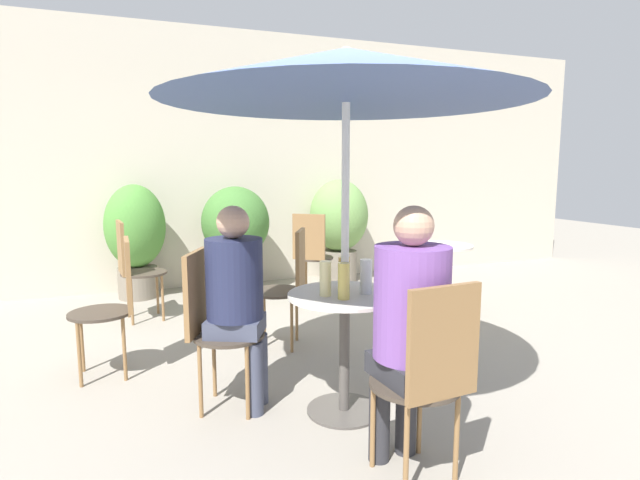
{
  "coord_description": "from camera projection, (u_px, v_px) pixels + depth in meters",
  "views": [
    {
      "loc": [
        -1.12,
        -2.42,
        1.4
      ],
      "look_at": [
        -0.05,
        0.49,
        0.95
      ],
      "focal_mm": 28.0,
      "sensor_mm": 36.0,
      "label": 1
    }
  ],
  "objects": [
    {
      "name": "seated_person_1",
      "position": [
        409.0,
        318.0,
        2.24
      ],
      "size": [
        0.34,
        0.36,
        1.24
      ],
      "rotation": [
        0.0,
        0.0,
        3.23
      ],
      "color": "#2D2D33",
      "rests_on": "ground_plane"
    },
    {
      "name": "ground_plane",
      "position": [
        358.0,
        417.0,
        2.83
      ],
      "size": [
        20.0,
        20.0,
        0.0
      ],
      "primitive_type": "plane",
      "color": "gray"
    },
    {
      "name": "bistro_chair_4",
      "position": [
        116.0,
        296.0,
        3.35
      ],
      "size": [
        0.41,
        0.41,
        0.93
      ],
      "rotation": [
        0.0,
        0.0,
        4.75
      ],
      "color": "#42382D",
      "rests_on": "ground_plane"
    },
    {
      "name": "bistro_chair_0",
      "position": [
        212.0,
        316.0,
        2.88
      ],
      "size": [
        0.46,
        0.45,
        0.93
      ],
      "rotation": [
        0.0,
        0.0,
        1.14
      ],
      "color": "#42382D",
      "rests_on": "ground_plane"
    },
    {
      "name": "beer_glass_3",
      "position": [
        366.0,
        277.0,
        2.78
      ],
      "size": [
        0.07,
        0.07,
        0.19
      ],
      "color": "silver",
      "rests_on": "cafe_table_near"
    },
    {
      "name": "beer_glass_1",
      "position": [
        325.0,
        278.0,
        2.74
      ],
      "size": [
        0.06,
        0.06,
        0.19
      ],
      "color": "beige",
      "rests_on": "cafe_table_near"
    },
    {
      "name": "potted_plant_1",
      "position": [
        236.0,
        228.0,
        5.63
      ],
      "size": [
        0.76,
        0.76,
        1.2
      ],
      "color": "#93664C",
      "rests_on": "ground_plane"
    },
    {
      "name": "bistro_chair_2",
      "position": [
        290.0,
        278.0,
        3.88
      ],
      "size": [
        0.46,
        0.45,
        0.93
      ],
      "rotation": [
        0.0,
        0.0,
        4.26
      ],
      "color": "#42382D",
      "rests_on": "ground_plane"
    },
    {
      "name": "seated_person_0",
      "position": [
        237.0,
        290.0,
        2.84
      ],
      "size": [
        0.4,
        0.38,
        1.19
      ],
      "rotation": [
        0.0,
        0.0,
        1.14
      ],
      "color": "#42475B",
      "rests_on": "ground_plane"
    },
    {
      "name": "bistro_chair_3",
      "position": [
        132.0,
        262.0,
        4.55
      ],
      "size": [
        0.43,
        0.41,
        0.93
      ],
      "rotation": [
        0.0,
        0.0,
        1.7
      ],
      "color": "#42382D",
      "rests_on": "ground_plane"
    },
    {
      "name": "umbrella",
      "position": [
        346.0,
        76.0,
        2.63
      ],
      "size": [
        1.99,
        1.99,
        2.02
      ],
      "color": "silver",
      "rests_on": "ground_plane"
    },
    {
      "name": "cafe_table_near",
      "position": [
        344.0,
        330.0,
        2.83
      ],
      "size": [
        0.64,
        0.64,
        0.7
      ],
      "color": "#514C47",
      "rests_on": "ground_plane"
    },
    {
      "name": "cafe_table_far",
      "position": [
        439.0,
        270.0,
        4.62
      ],
      "size": [
        0.59,
        0.59,
        0.7
      ],
      "color": "#514C47",
      "rests_on": "ground_plane"
    },
    {
      "name": "potted_plant_2",
      "position": [
        339.0,
        223.0,
        6.17
      ],
      "size": [
        0.72,
        0.72,
        1.26
      ],
      "color": "slate",
      "rests_on": "ground_plane"
    },
    {
      "name": "bistro_chair_5",
      "position": [
        311.0,
        249.0,
        5.29
      ],
      "size": [
        0.47,
        0.47,
        0.93
      ],
      "rotation": [
        0.0,
        0.0,
        2.5
      ],
      "color": "#42382D",
      "rests_on": "ground_plane"
    },
    {
      "name": "beer_glass_2",
      "position": [
        344.0,
        281.0,
        2.66
      ],
      "size": [
        0.06,
        0.06,
        0.2
      ],
      "color": "#DBC65B",
      "rests_on": "cafe_table_near"
    },
    {
      "name": "beer_glass_0",
      "position": [
        344.0,
        273.0,
        2.9
      ],
      "size": [
        0.07,
        0.07,
        0.19
      ],
      "color": "#B28433",
      "rests_on": "cafe_table_near"
    },
    {
      "name": "storefront_wall",
      "position": [
        234.0,
        160.0,
        5.96
      ],
      "size": [
        10.0,
        0.06,
        3.0
      ],
      "color": "beige",
      "rests_on": "ground_plane"
    },
    {
      "name": "bistro_chair_1",
      "position": [
        429.0,
        368.0,
        2.13
      ],
      "size": [
        0.41,
        0.42,
        0.93
      ],
      "rotation": [
        0.0,
        0.0,
        -3.05
      ],
      "color": "#42382D",
      "rests_on": "ground_plane"
    },
    {
      "name": "potted_plant_0",
      "position": [
        135.0,
        234.0,
        5.36
      ],
      "size": [
        0.63,
        0.63,
        1.23
      ],
      "color": "slate",
      "rests_on": "ground_plane"
    }
  ]
}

